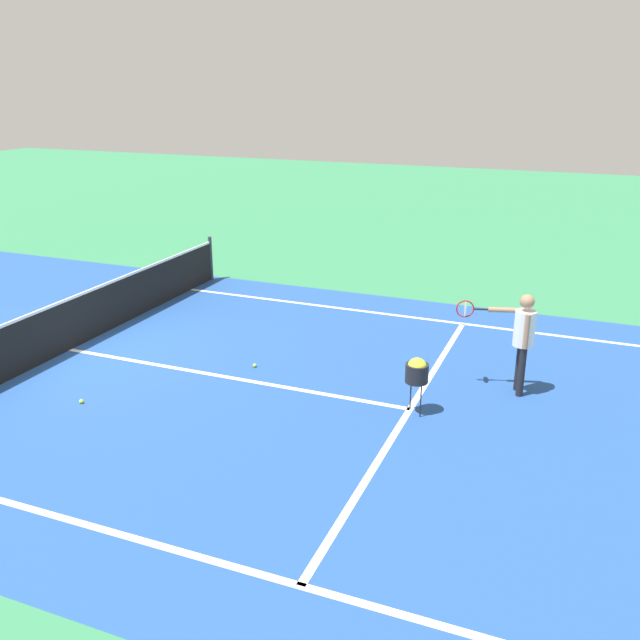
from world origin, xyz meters
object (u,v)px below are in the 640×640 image
(player_near, at_px, (522,333))
(ball_hopper, at_px, (417,371))
(net, at_px, (67,324))
(tennis_ball_mid_court, at_px, (255,365))
(tennis_ball_near_net, at_px, (81,401))

(player_near, bearing_deg, ball_hopper, 134.59)
(net, distance_m, tennis_ball_mid_court, 3.58)
(player_near, distance_m, tennis_ball_mid_court, 4.45)
(tennis_ball_mid_court, bearing_deg, player_near, -81.33)
(ball_hopper, bearing_deg, tennis_ball_mid_court, 78.09)
(tennis_ball_mid_court, bearing_deg, net, 98.92)
(player_near, height_order, tennis_ball_near_net, player_near)
(net, height_order, player_near, player_near)
(tennis_ball_mid_court, bearing_deg, ball_hopper, -101.91)
(tennis_ball_near_net, relative_size, tennis_ball_mid_court, 1.00)
(tennis_ball_near_net, bearing_deg, player_near, -64.62)
(ball_hopper, distance_m, tennis_ball_near_net, 5.11)
(player_near, xyz_separation_m, ball_hopper, (-1.29, 1.30, -0.33))
(player_near, distance_m, tennis_ball_near_net, 6.83)
(player_near, xyz_separation_m, tennis_ball_near_net, (-2.90, 6.11, -0.97))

